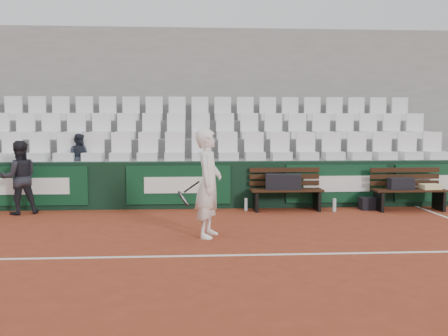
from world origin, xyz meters
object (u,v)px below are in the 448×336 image
(tennis_player, at_px, (208,184))
(ball_kid, at_px, (19,178))
(water_bottle_far, at_px, (334,205))
(bench_right, at_px, (409,200))
(sports_bag_right, at_px, (401,184))
(sports_bag_left, at_px, (283,182))
(water_bottle_near, at_px, (246,204))
(spectator_c, at_px, (78,137))
(sports_bag_ground, at_px, (370,203))
(bench_left, at_px, (286,200))

(tennis_player, bearing_deg, ball_kid, 148.59)
(water_bottle_far, height_order, tennis_player, tennis_player)
(bench_right, distance_m, sports_bag_right, 0.39)
(sports_bag_left, distance_m, sports_bag_right, 2.46)
(sports_bag_left, height_order, water_bottle_near, sports_bag_left)
(sports_bag_right, xyz_separation_m, spectator_c, (-6.86, 1.13, 0.96))
(sports_bag_right, bearing_deg, sports_bag_ground, 165.07)
(bench_left, height_order, spectator_c, spectator_c)
(sports_bag_left, relative_size, sports_bag_right, 1.43)
(tennis_player, relative_size, spectator_c, 1.64)
(sports_bag_ground, relative_size, ball_kid, 0.29)
(sports_bag_ground, distance_m, tennis_player, 4.28)
(bench_left, bearing_deg, sports_bag_left, 174.75)
(bench_left, bearing_deg, tennis_player, -126.00)
(water_bottle_far, bearing_deg, tennis_player, -141.35)
(bench_right, relative_size, spectator_c, 1.43)
(sports_bag_ground, relative_size, water_bottle_near, 1.63)
(ball_kid, bearing_deg, sports_bag_right, 154.82)
(bench_left, relative_size, tennis_player, 0.87)
(bench_right, distance_m, tennis_player, 4.84)
(bench_left, xyz_separation_m, sports_bag_ground, (1.79, -0.01, -0.09))
(bench_right, xyz_separation_m, ball_kid, (-7.99, 0.08, 0.51))
(sports_bag_left, relative_size, tennis_player, 0.42)
(bench_left, distance_m, spectator_c, 4.76)
(bench_right, bearing_deg, bench_left, 176.33)
(tennis_player, height_order, ball_kid, tennis_player)
(bench_left, distance_m, ball_kid, 5.45)
(tennis_player, bearing_deg, sports_bag_right, 28.17)
(water_bottle_far, xyz_separation_m, tennis_player, (-2.67, -2.14, 0.72))
(water_bottle_near, relative_size, tennis_player, 0.15)
(water_bottle_near, xyz_separation_m, spectator_c, (-3.64, 0.95, 1.39))
(water_bottle_far, distance_m, spectator_c, 5.74)
(water_bottle_far, height_order, ball_kid, ball_kid)
(sports_bag_left, distance_m, water_bottle_far, 1.16)
(sports_bag_left, bearing_deg, ball_kid, -179.01)
(sports_bag_ground, distance_m, spectator_c, 6.50)
(sports_bag_ground, relative_size, water_bottle_far, 1.58)
(water_bottle_near, bearing_deg, sports_bag_left, -0.73)
(water_bottle_far, relative_size, tennis_player, 0.16)
(water_bottle_far, relative_size, spectator_c, 0.26)
(sports_bag_right, bearing_deg, ball_kid, 179.44)
(ball_kid, relative_size, spectator_c, 1.41)
(sports_bag_ground, height_order, tennis_player, tennis_player)
(sports_bag_right, xyz_separation_m, water_bottle_far, (-1.42, -0.05, -0.43))
(sports_bag_left, distance_m, water_bottle_near, 0.91)
(water_bottle_far, height_order, spectator_c, spectator_c)
(sports_bag_ground, xyz_separation_m, spectator_c, (-6.27, 0.97, 1.39))
(bench_left, relative_size, water_bottle_near, 5.67)
(ball_kid, bearing_deg, tennis_player, 123.97)
(sports_bag_right, relative_size, water_bottle_near, 1.92)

